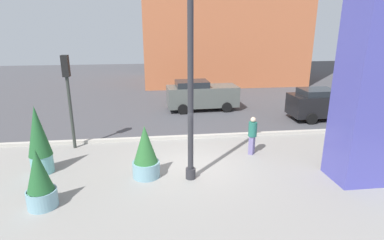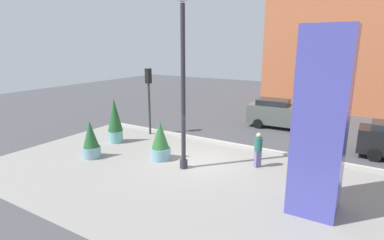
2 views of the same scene
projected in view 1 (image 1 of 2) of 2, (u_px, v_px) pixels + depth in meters
name	position (u px, v px, depth m)	size (l,w,h in m)	color
ground_plane	(182.00, 133.00, 16.17)	(60.00, 60.00, 0.00)	#47474C
plaza_pavement	(199.00, 192.00, 10.48)	(18.00, 10.00, 0.02)	gray
curb_strip	(183.00, 137.00, 15.31)	(18.00, 0.24, 0.16)	#B7B2A8
lamp_post	(190.00, 78.00, 10.31)	(0.44, 0.44, 7.55)	#2D2D33
art_pillar_blue	(365.00, 95.00, 10.47)	(1.56, 1.56, 6.19)	#4C4CAD
potted_plant_near_left	(40.00, 181.00, 9.37)	(0.89, 0.89, 1.92)	#7AA8B7
potted_plant_by_pillar	(146.00, 153.00, 11.27)	(1.00, 1.00, 1.97)	#7AA8B7
potted_plant_mid_plaza	(39.00, 140.00, 11.49)	(0.85, 0.85, 2.60)	#6BB2B2
traffic_light_far_side	(68.00, 86.00, 13.38)	(0.28, 0.42, 4.15)	#333833
car_far_lane	(326.00, 104.00, 18.32)	(4.35, 2.04, 1.81)	black
car_intersection	(201.00, 95.00, 20.31)	(4.62, 2.16, 1.92)	#565B56
pedestrian_crossing	(252.00, 134.00, 13.27)	(0.50, 0.50, 1.67)	slate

